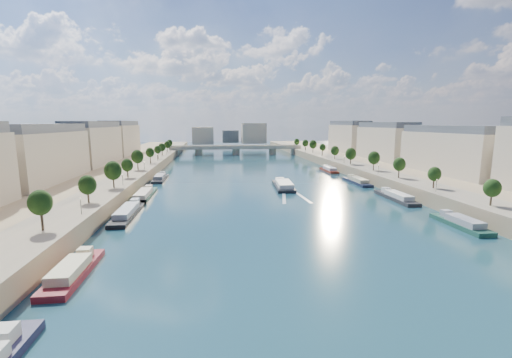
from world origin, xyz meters
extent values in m
plane|color=#0C2535|center=(0.00, 100.00, 0.00)|extent=(700.00, 700.00, 0.00)
cube|color=#9E8460|center=(-72.00, 100.00, 2.50)|extent=(44.00, 520.00, 5.00)
cube|color=#9E8460|center=(72.00, 100.00, 2.50)|extent=(44.00, 520.00, 5.00)
cube|color=gray|center=(-57.00, 100.00, 5.05)|extent=(14.00, 520.00, 0.10)
cube|color=gray|center=(57.00, 100.00, 5.05)|extent=(14.00, 520.00, 0.10)
cylinder|color=#382B1E|center=(-55.00, 18.00, 6.91)|extent=(0.50, 0.50, 3.82)
ellipsoid|color=black|center=(-55.00, 18.00, 10.50)|extent=(4.80, 4.80, 5.52)
cylinder|color=#382B1E|center=(-55.00, 42.00, 6.91)|extent=(0.50, 0.50, 3.82)
ellipsoid|color=black|center=(-55.00, 42.00, 10.50)|extent=(4.80, 4.80, 5.52)
cylinder|color=#382B1E|center=(-55.00, 66.00, 6.91)|extent=(0.50, 0.50, 3.82)
ellipsoid|color=black|center=(-55.00, 66.00, 10.50)|extent=(4.80, 4.80, 5.52)
cylinder|color=#382B1E|center=(-55.00, 90.00, 6.91)|extent=(0.50, 0.50, 3.82)
ellipsoid|color=black|center=(-55.00, 90.00, 10.50)|extent=(4.80, 4.80, 5.52)
cylinder|color=#382B1E|center=(-55.00, 114.00, 6.91)|extent=(0.50, 0.50, 3.82)
ellipsoid|color=black|center=(-55.00, 114.00, 10.50)|extent=(4.80, 4.80, 5.52)
cylinder|color=#382B1E|center=(-55.00, 138.00, 6.91)|extent=(0.50, 0.50, 3.82)
ellipsoid|color=black|center=(-55.00, 138.00, 10.50)|extent=(4.80, 4.80, 5.52)
cylinder|color=#382B1E|center=(-55.00, 162.00, 6.91)|extent=(0.50, 0.50, 3.82)
ellipsoid|color=black|center=(-55.00, 162.00, 10.50)|extent=(4.80, 4.80, 5.52)
cylinder|color=#382B1E|center=(-55.00, 186.00, 6.91)|extent=(0.50, 0.50, 3.82)
ellipsoid|color=black|center=(-55.00, 186.00, 10.50)|extent=(4.80, 4.80, 5.52)
cylinder|color=#382B1E|center=(-55.00, 210.00, 6.91)|extent=(0.50, 0.50, 3.82)
ellipsoid|color=black|center=(-55.00, 210.00, 10.50)|extent=(4.80, 4.80, 5.52)
cylinder|color=#382B1E|center=(-55.00, 234.00, 6.91)|extent=(0.50, 0.50, 3.82)
ellipsoid|color=black|center=(-55.00, 234.00, 10.50)|extent=(4.80, 4.80, 5.52)
cylinder|color=#382B1E|center=(55.00, 26.00, 6.91)|extent=(0.50, 0.50, 3.82)
ellipsoid|color=black|center=(55.00, 26.00, 10.50)|extent=(4.80, 4.80, 5.52)
cylinder|color=#382B1E|center=(55.00, 50.00, 6.91)|extent=(0.50, 0.50, 3.82)
ellipsoid|color=black|center=(55.00, 50.00, 10.50)|extent=(4.80, 4.80, 5.52)
cylinder|color=#382B1E|center=(55.00, 74.00, 6.91)|extent=(0.50, 0.50, 3.82)
ellipsoid|color=black|center=(55.00, 74.00, 10.50)|extent=(4.80, 4.80, 5.52)
cylinder|color=#382B1E|center=(55.00, 98.00, 6.91)|extent=(0.50, 0.50, 3.82)
ellipsoid|color=black|center=(55.00, 98.00, 10.50)|extent=(4.80, 4.80, 5.52)
cylinder|color=#382B1E|center=(55.00, 122.00, 6.91)|extent=(0.50, 0.50, 3.82)
ellipsoid|color=black|center=(55.00, 122.00, 10.50)|extent=(4.80, 4.80, 5.52)
cylinder|color=#382B1E|center=(55.00, 146.00, 6.91)|extent=(0.50, 0.50, 3.82)
ellipsoid|color=black|center=(55.00, 146.00, 10.50)|extent=(4.80, 4.80, 5.52)
cylinder|color=#382B1E|center=(55.00, 170.00, 6.91)|extent=(0.50, 0.50, 3.82)
ellipsoid|color=black|center=(55.00, 170.00, 10.50)|extent=(4.80, 4.80, 5.52)
cylinder|color=#382B1E|center=(55.00, 194.00, 6.91)|extent=(0.50, 0.50, 3.82)
ellipsoid|color=black|center=(55.00, 194.00, 10.50)|extent=(4.80, 4.80, 5.52)
cylinder|color=#382B1E|center=(55.00, 218.00, 6.91)|extent=(0.50, 0.50, 3.82)
ellipsoid|color=black|center=(55.00, 218.00, 10.50)|extent=(4.80, 4.80, 5.52)
cylinder|color=#382B1E|center=(55.00, 242.00, 6.91)|extent=(0.50, 0.50, 3.82)
ellipsoid|color=black|center=(55.00, 242.00, 10.50)|extent=(4.80, 4.80, 5.52)
cylinder|color=black|center=(-52.50, 30.00, 7.00)|extent=(0.14, 0.14, 4.00)
sphere|color=#FFE5B2|center=(-52.50, 30.00, 9.10)|extent=(0.36, 0.36, 0.36)
cylinder|color=black|center=(-52.50, 70.00, 7.00)|extent=(0.14, 0.14, 4.00)
sphere|color=#FFE5B2|center=(-52.50, 70.00, 9.10)|extent=(0.36, 0.36, 0.36)
cylinder|color=black|center=(-52.50, 110.00, 7.00)|extent=(0.14, 0.14, 4.00)
sphere|color=#FFE5B2|center=(-52.50, 110.00, 9.10)|extent=(0.36, 0.36, 0.36)
cylinder|color=black|center=(-52.50, 150.00, 7.00)|extent=(0.14, 0.14, 4.00)
sphere|color=#FFE5B2|center=(-52.50, 150.00, 9.10)|extent=(0.36, 0.36, 0.36)
cylinder|color=black|center=(-52.50, 190.00, 7.00)|extent=(0.14, 0.14, 4.00)
sphere|color=#FFE5B2|center=(-52.50, 190.00, 9.10)|extent=(0.36, 0.36, 0.36)
cylinder|color=black|center=(52.50, 45.00, 7.00)|extent=(0.14, 0.14, 4.00)
sphere|color=#FFE5B2|center=(52.50, 45.00, 9.10)|extent=(0.36, 0.36, 0.36)
cylinder|color=black|center=(52.50, 85.00, 7.00)|extent=(0.14, 0.14, 4.00)
sphere|color=#FFE5B2|center=(52.50, 85.00, 9.10)|extent=(0.36, 0.36, 0.36)
cylinder|color=black|center=(52.50, 125.00, 7.00)|extent=(0.14, 0.14, 4.00)
sphere|color=#FFE5B2|center=(52.50, 125.00, 9.10)|extent=(0.36, 0.36, 0.36)
cylinder|color=black|center=(52.50, 165.00, 7.00)|extent=(0.14, 0.14, 4.00)
sphere|color=#FFE5B2|center=(52.50, 165.00, 9.10)|extent=(0.36, 0.36, 0.36)
cylinder|color=black|center=(52.50, 205.00, 7.00)|extent=(0.14, 0.14, 4.00)
sphere|color=#FFE5B2|center=(52.50, 205.00, 9.10)|extent=(0.36, 0.36, 0.36)
cube|color=beige|center=(-85.00, 83.00, 15.00)|extent=(16.00, 52.00, 20.00)
cube|color=#474C54|center=(-85.00, 83.00, 26.60)|extent=(14.72, 50.44, 3.20)
cube|color=beige|center=(-85.00, 141.00, 15.00)|extent=(16.00, 52.00, 20.00)
cube|color=#474C54|center=(-85.00, 141.00, 26.60)|extent=(14.72, 50.44, 3.20)
cube|color=beige|center=(-85.00, 199.00, 15.00)|extent=(16.00, 52.00, 20.00)
cube|color=#474C54|center=(-85.00, 199.00, 26.60)|extent=(14.72, 50.44, 3.20)
cube|color=beige|center=(85.00, 83.00, 15.00)|extent=(16.00, 52.00, 20.00)
cube|color=#474C54|center=(85.00, 83.00, 26.60)|extent=(14.72, 50.44, 3.20)
cube|color=beige|center=(85.00, 141.00, 15.00)|extent=(16.00, 52.00, 20.00)
cube|color=#474C54|center=(85.00, 141.00, 26.60)|extent=(14.72, 50.44, 3.20)
cube|color=beige|center=(85.00, 199.00, 15.00)|extent=(16.00, 52.00, 20.00)
cube|color=#474C54|center=(85.00, 199.00, 26.60)|extent=(14.72, 50.44, 3.20)
cube|color=beige|center=(-30.00, 310.00, 14.00)|extent=(22.00, 18.00, 18.00)
cube|color=beige|center=(25.00, 320.00, 16.00)|extent=(26.00, 20.00, 22.00)
cube|color=#474C54|center=(0.00, 335.00, 12.00)|extent=(18.00, 16.00, 14.00)
cube|color=#C1B79E|center=(0.00, 238.99, 6.20)|extent=(112.00, 11.00, 2.20)
cube|color=#C1B79E|center=(0.00, 233.99, 7.70)|extent=(112.00, 0.80, 0.90)
cube|color=#C1B79E|center=(0.00, 243.99, 7.70)|extent=(112.00, 0.80, 0.90)
cylinder|color=#C1B79E|center=(-32.00, 238.99, 2.50)|extent=(6.40, 6.40, 5.00)
cylinder|color=#C1B79E|center=(0.00, 238.99, 2.50)|extent=(6.40, 6.40, 5.00)
cylinder|color=#C1B79E|center=(32.00, 238.99, 2.50)|extent=(6.40, 6.40, 5.00)
cube|color=#C1B79E|center=(-52.00, 238.99, 2.50)|extent=(6.00, 12.00, 5.00)
cube|color=#C1B79E|center=(52.00, 238.99, 2.50)|extent=(6.00, 12.00, 5.00)
cube|color=black|center=(9.74, 84.93, 0.31)|extent=(9.17, 25.98, 1.82)
cube|color=white|center=(9.74, 82.89, 2.04)|extent=(7.20, 16.98, 1.64)
cube|color=white|center=(9.74, 92.58, 2.12)|extent=(3.86, 3.32, 1.80)
cube|color=silver|center=(6.54, 67.93, 0.02)|extent=(6.26, 25.73, 0.04)
cube|color=silver|center=(12.94, 67.93, 0.02)|extent=(2.43, 26.03, 0.04)
cube|color=beige|center=(-45.50, -15.36, 2.10)|extent=(2.50, 2.70, 1.80)
cube|color=maroon|center=(-45.50, 5.50, 0.30)|extent=(5.00, 19.91, 1.80)
cube|color=beige|center=(-45.50, 3.91, 2.00)|extent=(4.10, 10.95, 1.60)
cube|color=beige|center=(-45.50, 11.47, 2.10)|extent=(2.50, 2.39, 1.80)
cube|color=black|center=(-45.50, 47.29, 0.30)|extent=(5.00, 29.34, 1.80)
cube|color=#B0B7BC|center=(-45.50, 44.94, 2.00)|extent=(4.10, 16.13, 1.60)
cube|color=#B0B7BC|center=(-45.50, 56.09, 2.10)|extent=(2.50, 3.52, 1.80)
cube|color=#1C4836|center=(-45.50, 72.03, 0.30)|extent=(5.00, 28.31, 1.80)
cube|color=beige|center=(-45.50, 69.76, 2.00)|extent=(4.10, 15.57, 1.60)
cube|color=beige|center=(-45.50, 80.52, 2.10)|extent=(2.50, 3.40, 1.80)
cube|color=#2B2B2E|center=(-45.50, 111.59, 0.30)|extent=(5.00, 23.14, 1.80)
cube|color=gray|center=(-45.50, 109.74, 2.00)|extent=(4.10, 12.72, 1.60)
cube|color=gray|center=(-45.50, 118.53, 2.10)|extent=(2.50, 2.78, 1.80)
cube|color=#1D483B|center=(45.50, 24.09, 0.30)|extent=(5.00, 19.22, 1.80)
cube|color=#95959D|center=(45.50, 22.55, 2.00)|extent=(4.10, 10.57, 1.60)
cube|color=#95959D|center=(45.50, 29.85, 2.10)|extent=(2.50, 2.31, 1.80)
cube|color=#272729|center=(45.50, 56.99, 0.30)|extent=(5.00, 24.21, 1.80)
cube|color=silver|center=(45.50, 55.06, 2.00)|extent=(4.10, 13.32, 1.60)
cube|color=silver|center=(45.50, 64.26, 2.10)|extent=(2.50, 2.91, 1.80)
cube|color=#161C32|center=(45.50, 90.91, 0.30)|extent=(5.00, 23.47, 1.80)
cube|color=beige|center=(45.50, 89.03, 2.00)|extent=(4.10, 12.91, 1.60)
cube|color=beige|center=(45.50, 97.95, 2.10)|extent=(2.50, 2.82, 1.80)
cube|color=maroon|center=(45.50, 129.50, 0.30)|extent=(5.00, 20.16, 1.80)
cube|color=#B6B9C3|center=(45.50, 127.89, 2.00)|extent=(4.10, 11.09, 1.60)
cube|color=#B6B9C3|center=(45.50, 135.55, 2.10)|extent=(2.50, 2.42, 1.80)
camera|label=1|loc=(-19.88, -56.75, 27.49)|focal=24.00mm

